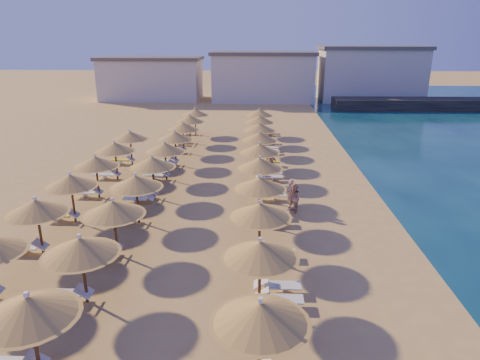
{
  "coord_description": "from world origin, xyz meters",
  "views": [
    {
      "loc": [
        2.41,
        -19.95,
        9.31
      ],
      "look_at": [
        1.41,
        4.0,
        1.3
      ],
      "focal_mm": 32.0,
      "sensor_mm": 36.0,
      "label": 1
    }
  ],
  "objects_px": {
    "parasol_row_east": "(260,164)",
    "beachgoer_c": "(271,162)",
    "parasol_row_west": "(152,163)",
    "jetty": "(445,104)",
    "beachgoer_a": "(290,195)",
    "beachgoer_b": "(294,198)"
  },
  "relations": [
    {
      "from": "parasol_row_east",
      "to": "beachgoer_a",
      "type": "bearing_deg",
      "value": -38.49
    },
    {
      "from": "parasol_row_east",
      "to": "beachgoer_a",
      "type": "height_order",
      "value": "parasol_row_east"
    },
    {
      "from": "jetty",
      "to": "beachgoer_c",
      "type": "height_order",
      "value": "beachgoer_c"
    },
    {
      "from": "parasol_row_east",
      "to": "beachgoer_b",
      "type": "xyz_separation_m",
      "value": [
        1.92,
        -1.89,
        -1.4
      ]
    },
    {
      "from": "parasol_row_west",
      "to": "beachgoer_c",
      "type": "xyz_separation_m",
      "value": [
        7.22,
        5.55,
        -1.48
      ]
    },
    {
      "from": "parasol_row_east",
      "to": "beachgoer_c",
      "type": "relative_size",
      "value": 25.36
    },
    {
      "from": "beachgoer_a",
      "to": "jetty",
      "type": "bearing_deg",
      "value": 143.69
    },
    {
      "from": "jetty",
      "to": "beachgoer_c",
      "type": "xyz_separation_m",
      "value": [
        -24.28,
        -29.43,
        0.01
      ]
    },
    {
      "from": "parasol_row_east",
      "to": "parasol_row_west",
      "type": "xyz_separation_m",
      "value": [
        -6.36,
        0.0,
        0.0
      ]
    },
    {
      "from": "beachgoer_b",
      "to": "beachgoer_c",
      "type": "distance_m",
      "value": 7.52
    },
    {
      "from": "parasol_row_east",
      "to": "beachgoer_b",
      "type": "bearing_deg",
      "value": -44.57
    },
    {
      "from": "jetty",
      "to": "beachgoer_a",
      "type": "height_order",
      "value": "beachgoer_a"
    },
    {
      "from": "parasol_row_east",
      "to": "beachgoer_a",
      "type": "distance_m",
      "value": 2.61
    },
    {
      "from": "beachgoer_a",
      "to": "beachgoer_b",
      "type": "distance_m",
      "value": 0.54
    },
    {
      "from": "beachgoer_a",
      "to": "beachgoer_b",
      "type": "relative_size",
      "value": 1.04
    },
    {
      "from": "parasol_row_west",
      "to": "jetty",
      "type": "bearing_deg",
      "value": 48.0
    },
    {
      "from": "jetty",
      "to": "parasol_row_west",
      "type": "relative_size",
      "value": 0.78
    },
    {
      "from": "jetty",
      "to": "beachgoer_a",
      "type": "relative_size",
      "value": 17.14
    },
    {
      "from": "beachgoer_c",
      "to": "jetty",
      "type": "bearing_deg",
      "value": 75.31
    },
    {
      "from": "parasol_row_west",
      "to": "beachgoer_a",
      "type": "bearing_deg",
      "value": -9.68
    },
    {
      "from": "jetty",
      "to": "parasol_row_east",
      "type": "height_order",
      "value": "parasol_row_east"
    },
    {
      "from": "parasol_row_west",
      "to": "beachgoer_a",
      "type": "height_order",
      "value": "parasol_row_west"
    }
  ]
}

